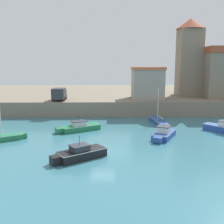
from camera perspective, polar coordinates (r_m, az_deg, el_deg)
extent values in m
plane|color=teal|center=(26.95, -2.11, -8.85)|extent=(200.00, 200.00, 0.00)
cube|color=gray|center=(64.17, -1.50, 3.46)|extent=(120.00, 40.00, 2.60)
cube|color=#284C9E|center=(37.66, 23.26, -3.47)|extent=(4.58, 5.06, 0.87)
cube|color=#237A4C|center=(33.80, -18.55, -4.84)|extent=(0.79, 0.84, 0.57)
cylinder|color=silver|center=(32.92, -23.10, -1.69)|extent=(0.10, 0.10, 3.61)
cube|color=#237A4C|center=(36.00, -6.85, -3.42)|extent=(5.47, 4.20, 0.74)
cube|color=#237A4C|center=(34.93, -11.41, -3.97)|extent=(1.23, 1.30, 0.63)
cube|color=white|center=(35.92, -6.86, -2.91)|extent=(5.52, 4.24, 0.07)
cube|color=silver|center=(35.75, -7.25, -2.47)|extent=(2.28, 2.12, 0.54)
cube|color=#2D333D|center=(35.69, -7.26, -1.99)|extent=(2.46, 2.28, 0.08)
cylinder|color=black|center=(35.59, -7.28, -1.22)|extent=(0.04, 0.04, 0.90)
cube|color=black|center=(25.40, -6.56, -9.09)|extent=(4.81, 4.10, 0.85)
cube|color=black|center=(24.28, -12.23, -10.19)|extent=(1.21, 1.26, 0.72)
cube|color=white|center=(25.28, -6.58, -8.27)|extent=(4.85, 4.14, 0.07)
cube|color=#333842|center=(25.09, -7.06, -7.77)|extent=(2.09, 2.02, 0.46)
cube|color=#2D333D|center=(25.01, -7.07, -7.18)|extent=(2.25, 2.17, 0.08)
cylinder|color=black|center=(24.87, -7.09, -6.11)|extent=(0.04, 0.04, 0.90)
cube|color=#284C9E|center=(40.21, 10.06, -2.12)|extent=(1.91, 6.36, 0.66)
cube|color=#284C9E|center=(43.40, 8.72, -1.18)|extent=(0.72, 0.61, 0.56)
cube|color=white|center=(40.15, 10.08, -1.71)|extent=(1.93, 6.42, 0.07)
cylinder|color=silver|center=(40.17, 9.98, 1.81)|extent=(0.10, 0.10, 4.78)
cylinder|color=silver|center=(39.30, 10.45, -1.10)|extent=(0.40, 2.81, 0.08)
cube|color=#284C9E|center=(32.87, 11.28, -4.86)|extent=(3.67, 4.61, 0.74)
cube|color=#284C9E|center=(30.52, 9.94, -5.98)|extent=(1.32, 1.24, 0.63)
cube|color=white|center=(32.78, 11.30, -4.30)|extent=(3.71, 4.66, 0.07)
cube|color=silver|center=(32.49, 11.22, -3.72)|extent=(1.95, 1.97, 0.70)
cube|color=#2D333D|center=(32.40, 11.25, -3.05)|extent=(2.09, 2.13, 0.08)
cylinder|color=black|center=(32.30, 11.28, -2.21)|extent=(0.04, 0.04, 0.90)
cube|color=gray|center=(59.65, 22.34, 7.49)|extent=(10.19, 15.72, 8.38)
cube|color=#9E472D|center=(59.69, 22.66, 12.08)|extent=(10.39, 16.04, 1.20)
cube|color=gray|center=(54.89, 16.39, 10.13)|extent=(4.37, 4.37, 13.08)
cone|color=#9E472D|center=(55.46, 16.80, 17.94)|extent=(5.68, 5.68, 2.00)
cube|color=gray|center=(49.61, 7.68, 6.02)|extent=(5.48, 5.95, 5.34)
cube|color=#C1663D|center=(49.49, 7.76, 9.39)|extent=(5.75, 6.24, 0.50)
cube|color=#333338|center=(46.85, -11.52, 3.98)|extent=(2.16, 3.24, 1.80)
cube|color=#333338|center=(48.89, -11.12, 4.01)|extent=(2.02, 1.33, 1.40)
cube|color=#334756|center=(49.31, -11.05, 4.30)|extent=(1.80, 0.15, 0.70)
cylinder|color=black|center=(49.03, -12.21, 3.16)|extent=(0.29, 0.80, 0.80)
cylinder|color=black|center=(48.73, -10.00, 3.20)|extent=(0.29, 0.80, 0.80)
cylinder|color=black|center=(46.73, -12.71, 2.81)|extent=(0.29, 0.80, 0.80)
cylinder|color=black|center=(46.42, -10.40, 2.85)|extent=(0.29, 0.80, 0.80)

